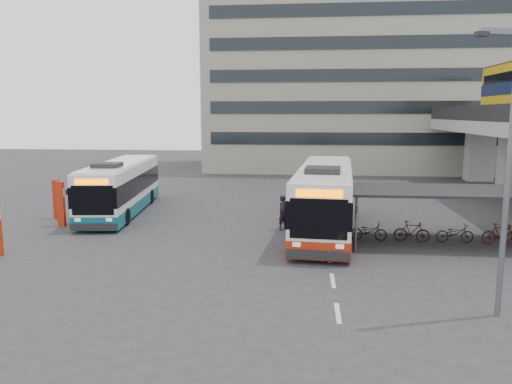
# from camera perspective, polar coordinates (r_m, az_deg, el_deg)

# --- Properties ---
(ground) EXTENTS (120.00, 120.00, 0.00)m
(ground) POSITION_cam_1_polar(r_m,az_deg,el_deg) (21.56, 1.65, -7.28)
(ground) COLOR #28282B
(ground) RESTS_ON ground
(bike_shelter) EXTENTS (10.00, 4.00, 2.54)m
(bike_shelter) POSITION_cam_1_polar(r_m,az_deg,el_deg) (25.08, 21.96, -2.05)
(bike_shelter) COLOR #595B60
(bike_shelter) RESTS_ON ground
(office_block) EXTENTS (30.00, 15.00, 25.00)m
(office_block) POSITION_cam_1_polar(r_m,az_deg,el_deg) (57.19, 10.65, 15.34)
(office_block) COLOR gray
(office_block) RESTS_ON ground
(road_markings) EXTENTS (0.15, 7.60, 0.01)m
(road_markings) POSITION_cam_1_polar(r_m,az_deg,el_deg) (18.68, 8.76, -9.96)
(road_markings) COLOR beige
(road_markings) RESTS_ON ground
(bus_main) EXTENTS (3.60, 12.46, 3.63)m
(bus_main) POSITION_cam_1_polar(r_m,az_deg,el_deg) (25.98, 7.88, -0.73)
(bus_main) COLOR white
(bus_main) RESTS_ON ground
(bus_teal) EXTENTS (3.67, 11.46, 3.33)m
(bus_teal) POSITION_cam_1_polar(r_m,az_deg,el_deg) (31.56, -15.13, 0.50)
(bus_teal) COLOR white
(bus_teal) RESTS_ON ground
(pedestrian) EXTENTS (0.76, 0.79, 1.81)m
(pedestrian) POSITION_cam_1_polar(r_m,az_deg,el_deg) (26.08, 3.15, -2.37)
(pedestrian) COLOR black
(pedestrian) RESTS_ON ground
(lamp_post) EXTENTS (1.42, 0.63, 8.35)m
(lamp_post) POSITION_cam_1_polar(r_m,az_deg,el_deg) (16.00, 26.70, 3.45)
(lamp_post) COLOR #595B60
(lamp_post) RESTS_ON ground
(sign_totem_mid) EXTENTS (0.52, 0.28, 2.43)m
(sign_totem_mid) POSITION_cam_1_polar(r_m,az_deg,el_deg) (28.75, -21.42, -1.21)
(sign_totem_mid) COLOR #A5210A
(sign_totem_mid) RESTS_ON ground
(sign_totem_north) EXTENTS (0.49, 0.19, 2.26)m
(sign_totem_north) POSITION_cam_1_polar(r_m,az_deg,el_deg) (30.97, -21.81, -0.70)
(sign_totem_north) COLOR #A5210A
(sign_totem_north) RESTS_ON ground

